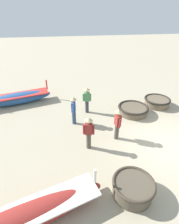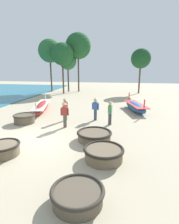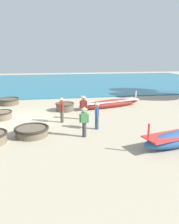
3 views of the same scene
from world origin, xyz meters
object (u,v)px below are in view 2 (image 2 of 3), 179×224
object	(u,v)px
coracle_center	(3,149)
tree_tall_back	(141,59)
long_boat_blue_hull	(135,107)
long_boat_ochre_hull	(42,106)
coracle_far_left	(94,135)
coracle_beside_post	(78,195)
fisherman_hauling	(110,111)
tree_leftmost	(50,51)
fisherman_standing_left	(65,108)
fisherman_crouching	(65,113)
coracle_tilted	(104,153)
fisherman_by_coracle	(95,108)
tree_rightmost	(62,54)
tree_right_mid	(78,46)
tree_center	(68,61)
coracle_far_right	(24,118)

from	to	relation	value
coracle_center	tree_tall_back	world-z (taller)	tree_tall_back
long_boat_blue_hull	long_boat_ochre_hull	distance (m)	8.53
coracle_far_left	tree_tall_back	xyz separation A→B (m)	(4.02, 19.38, 4.87)
coracle_beside_post	fisherman_hauling	xyz separation A→B (m)	(0.43, 7.33, 0.70)
fisherman_hauling	tree_leftmost	world-z (taller)	tree_leftmost
fisherman_standing_left	fisherman_crouching	distance (m)	1.56
coracle_tilted	fisherman_hauling	world-z (taller)	fisherman_hauling
fisherman_crouching	tree_leftmost	bearing A→B (deg)	114.58
coracle_tilted	tree_leftmost	world-z (taller)	tree_leftmost
coracle_far_left	fisherman_by_coracle	size ratio (longest dim) A/B	1.12
coracle_tilted	tree_rightmost	size ratio (longest dim) A/B	0.23
coracle_tilted	tree_tall_back	size ratio (longest dim) A/B	0.26
coracle_beside_post	tree_tall_back	size ratio (longest dim) A/B	0.24
tree_right_mid	coracle_beside_post	bearing A→B (deg)	-76.48
coracle_tilted	fisherman_crouching	bearing A→B (deg)	127.68
coracle_beside_post	fisherman_crouching	distance (m)	6.76
tree_center	tree_tall_back	xyz separation A→B (m)	(11.31, -0.01, 0.28)
long_boat_blue_hull	fisherman_standing_left	size ratio (longest dim) A/B	2.69
fisherman_by_coracle	fisherman_crouching	distance (m)	2.61
tree_center	coracle_beside_post	bearing A→B (deg)	-72.61
fisherman_by_coracle	tree_center	size ratio (longest dim) A/B	0.27
fisherman_crouching	tree_rightmost	size ratio (longest dim) A/B	0.23
coracle_far_left	fisherman_crouching	size ratio (longest dim) A/B	1.12
coracle_beside_post	coracle_far_right	xyz separation A→B (m)	(-5.50, 6.66, 0.09)
coracle_beside_post	coracle_center	distance (m)	4.48
coracle_far_right	fisherman_crouching	world-z (taller)	fisherman_crouching
long_boat_blue_hull	tree_tall_back	xyz separation A→B (m)	(1.38, 12.12, 4.74)
long_boat_blue_hull	fisherman_standing_left	world-z (taller)	fisherman_standing_left
fisherman_by_coracle	tree_rightmost	size ratio (longest dim) A/B	0.23
coracle_tilted	tree_right_mid	world-z (taller)	tree_right_mid
tree_right_mid	tree_tall_back	distance (m)	9.85
coracle_far_left	tree_tall_back	distance (m)	20.39
coracle_far_left	coracle_far_right	distance (m)	5.71
fisherman_hauling	tree_leftmost	distance (m)	19.98
coracle_far_left	fisherman_standing_left	bearing A→B (deg)	129.00
long_boat_ochre_hull	tree_rightmost	world-z (taller)	tree_rightmost
long_boat_blue_hull	tree_rightmost	size ratio (longest dim) A/B	0.61
coracle_beside_post	fisherman_by_coracle	size ratio (longest dim) A/B	0.94
coracle_far_left	tree_center	distance (m)	21.22
coracle_far_left	tree_right_mid	size ratio (longest dim) A/B	0.20
fisherman_crouching	tree_right_mid	world-z (taller)	tree_right_mid
tree_right_mid	tree_tall_back	world-z (taller)	tree_right_mid
fisherman_by_coracle	fisherman_hauling	bearing A→B (deg)	-39.23
tree_leftmost	coracle_tilted	bearing A→B (deg)	-62.79
fisherman_hauling	long_boat_ochre_hull	bearing A→B (deg)	153.68
coracle_center	tree_leftmost	size ratio (longest dim) A/B	0.18
tree_right_mid	tree_rightmost	bearing A→B (deg)	-121.14
coracle_center	tree_rightmost	bearing A→B (deg)	100.63
long_boat_ochre_hull	fisherman_crouching	distance (m)	5.58
fisherman_standing_left	tree_center	bearing A→B (deg)	106.06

